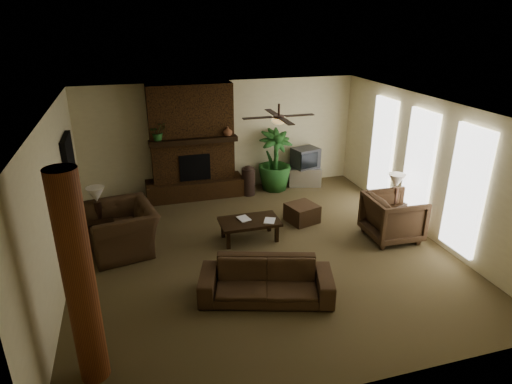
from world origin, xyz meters
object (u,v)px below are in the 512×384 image
object	(u,v)px
log_column	(80,282)
lamp_right	(396,183)
tv_stand	(304,176)
floor_vase	(248,179)
sofa	(266,275)
ottoman	(302,213)
lamp_left	(96,197)
side_table_right	(389,214)
side_table_left	(100,231)
coffee_table	(250,223)
armchair_right	(393,215)
floor_plant	(274,173)
armchair_left	(121,222)

from	to	relation	value
log_column	lamp_right	distance (m)	6.57
tv_stand	floor_vase	world-z (taller)	floor_vase
sofa	ottoman	world-z (taller)	sofa
lamp_left	side_table_right	world-z (taller)	lamp_left
ottoman	floor_vase	bearing A→B (deg)	111.46
side_table_left	lamp_left	bearing A→B (deg)	57.75
coffee_table	log_column	bearing A→B (deg)	-134.01
coffee_table	side_table_left	bearing A→B (deg)	167.30
lamp_left	lamp_right	bearing A→B (deg)	-9.10
tv_stand	side_table_right	bearing A→B (deg)	-58.69
floor_vase	sofa	bearing A→B (deg)	-101.50
side_table_left	lamp_left	size ratio (longest dim) A/B	0.85
ottoman	lamp_left	size ratio (longest dim) A/B	0.92
side_table_right	armchair_right	bearing A→B (deg)	-116.28
tv_stand	side_table_left	distance (m)	5.50
sofa	coffee_table	xyz separation A→B (m)	(0.26, 1.97, -0.04)
log_column	sofa	size ratio (longest dim) A/B	1.31
log_column	armchair_right	size ratio (longest dim) A/B	2.71
armchair_right	tv_stand	xyz separation A→B (m)	(-0.57, 3.34, -0.27)
floor_vase	ottoman	bearing A→B (deg)	-68.54
coffee_table	lamp_left	distance (m)	3.04
floor_vase	floor_plant	world-z (taller)	floor_plant
coffee_table	lamp_right	bearing A→B (deg)	-5.01
armchair_left	side_table_right	world-z (taller)	armchair_left
side_table_left	floor_plant	bearing A→B (deg)	23.54
log_column	side_table_right	distance (m)	6.64
coffee_table	lamp_left	xyz separation A→B (m)	(-2.89, 0.69, 0.63)
floor_plant	lamp_right	xyz separation A→B (m)	(1.75, -2.79, 0.56)
log_column	lamp_right	size ratio (longest dim) A/B	4.31
side_table_right	lamp_right	distance (m)	0.73
log_column	side_table_left	distance (m)	3.79
floor_vase	side_table_left	world-z (taller)	floor_vase
tv_stand	ottoman	bearing A→B (deg)	-98.52
armchair_right	side_table_right	bearing A→B (deg)	-24.36
coffee_table	tv_stand	xyz separation A→B (m)	(2.24, 2.59, -0.12)
sofa	lamp_left	distance (m)	3.78
sofa	lamp_left	bearing A→B (deg)	151.84
armchair_left	lamp_left	world-z (taller)	lamp_left
side_table_right	floor_vase	bearing A→B (deg)	134.03
tv_stand	side_table_left	bearing A→B (deg)	-144.75
coffee_table	tv_stand	distance (m)	3.43
ottoman	side_table_left	size ratio (longest dim) A/B	1.09
ottoman	lamp_left	distance (m)	4.31
log_column	ottoman	distance (m)	5.56
log_column	side_table_left	xyz separation A→B (m)	(-0.05, 3.62, -1.12)
ottoman	lamp_right	xyz separation A→B (m)	(1.78, -0.76, 0.80)
side_table_left	armchair_right	bearing A→B (deg)	-13.76
floor_plant	lamp_left	xyz separation A→B (m)	(-4.26, -1.83, 0.56)
log_column	floor_vase	xyz separation A→B (m)	(3.47, 5.30, -0.97)
side_table_left	lamp_left	xyz separation A→B (m)	(0.02, 0.03, 0.73)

